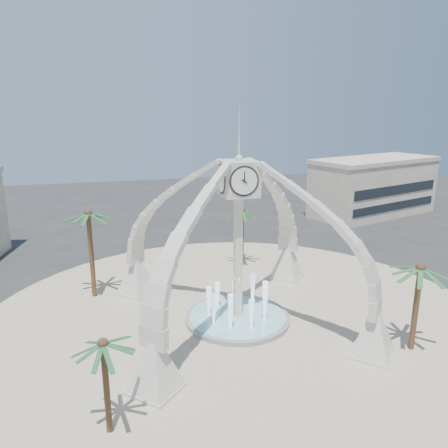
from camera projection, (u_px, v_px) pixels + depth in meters
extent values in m
plane|color=#282828|center=(237.00, 321.00, 33.59)|extent=(140.00, 140.00, 0.00)
cylinder|color=#C2B390|center=(237.00, 320.00, 33.59)|extent=(40.00, 40.00, 0.06)
cube|color=beige|center=(238.00, 261.00, 32.33)|extent=(0.55, 0.55, 9.80)
cube|color=beige|center=(239.00, 178.00, 30.74)|extent=(2.50, 2.50, 2.50)
cone|color=beige|center=(239.00, 131.00, 29.90)|extent=(0.20, 0.20, 4.00)
cylinder|color=white|center=(244.00, 181.00, 29.54)|extent=(1.84, 0.04, 1.84)
pyramid|color=beige|center=(287.00, 262.00, 41.56)|extent=(3.80, 3.80, 3.20)
pyramid|color=beige|center=(137.00, 277.00, 38.00)|extent=(3.80, 3.80, 3.20)
pyramid|color=beige|center=(155.00, 367.00, 24.81)|extent=(3.80, 3.80, 3.20)
pyramid|color=beige|center=(373.00, 334.00, 28.37)|extent=(3.80, 3.80, 3.20)
cylinder|color=#999A9C|center=(237.00, 318.00, 33.54)|extent=(8.00, 8.00, 0.40)
cylinder|color=#90CED6|center=(238.00, 316.00, 33.49)|extent=(7.40, 7.40, 0.04)
cone|color=white|center=(238.00, 296.00, 33.07)|extent=(0.60, 0.60, 3.20)
cube|color=beige|center=(373.00, 188.00, 66.23)|extent=(21.49, 13.79, 8.00)
cube|color=beige|center=(376.00, 160.00, 65.12)|extent=(21.87, 14.17, 0.60)
cylinder|color=brown|center=(416.00, 309.00, 28.85)|extent=(0.39, 0.39, 6.02)
cylinder|color=brown|center=(91.00, 255.00, 36.92)|extent=(0.40, 0.40, 7.57)
cylinder|color=brown|center=(242.00, 238.00, 44.57)|extent=(0.35, 0.35, 6.01)
cylinder|color=brown|center=(106.00, 388.00, 21.41)|extent=(0.32, 0.32, 5.12)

